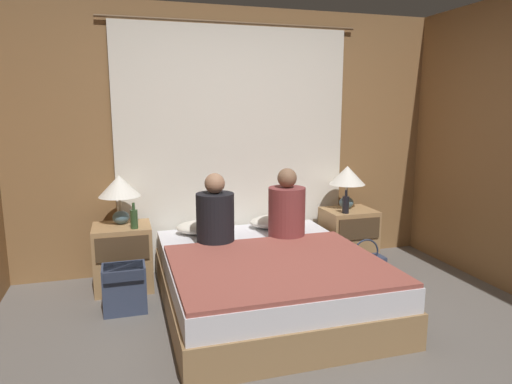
{
  "coord_description": "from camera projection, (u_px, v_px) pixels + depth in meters",
  "views": [
    {
      "loc": [
        -1.06,
        -2.46,
        1.58
      ],
      "look_at": [
        0.0,
        1.12,
        0.88
      ],
      "focal_mm": 32.0,
      "sensor_mm": 36.0,
      "label": 1
    }
  ],
  "objects": [
    {
      "name": "ground_plane",
      "position": [
        306.0,
        359.0,
        2.9
      ],
      "size": [
        16.0,
        16.0,
        0.0
      ],
      "primitive_type": "plane",
      "color": "#66605B"
    },
    {
      "name": "wall_back",
      "position": [
        233.0,
        141.0,
        4.47
      ],
      "size": [
        4.27,
        0.06,
        2.5
      ],
      "color": "olive",
      "rests_on": "ground_plane"
    },
    {
      "name": "curtain_panel",
      "position": [
        235.0,
        149.0,
        4.42
      ],
      "size": [
        2.45,
        0.02,
        2.35
      ],
      "color": "white",
      "rests_on": "ground_plane"
    },
    {
      "name": "bed",
      "position": [
        266.0,
        280.0,
        3.64
      ],
      "size": [
        1.59,
        1.93,
        0.43
      ],
      "color": "#99754C",
      "rests_on": "ground_plane"
    },
    {
      "name": "nightstand_left",
      "position": [
        123.0,
        257.0,
        3.98
      ],
      "size": [
        0.49,
        0.43,
        0.57
      ],
      "color": "#A87F51",
      "rests_on": "ground_plane"
    },
    {
      "name": "nightstand_right",
      "position": [
        348.0,
        237.0,
        4.59
      ],
      "size": [
        0.49,
        0.43,
        0.57
      ],
      "color": "#A87F51",
      "rests_on": "ground_plane"
    },
    {
      "name": "lamp_left",
      "position": [
        119.0,
        189.0,
        3.93
      ],
      "size": [
        0.36,
        0.36,
        0.43
      ],
      "color": "slate",
      "rests_on": "nightstand_left"
    },
    {
      "name": "lamp_right",
      "position": [
        347.0,
        178.0,
        4.54
      ],
      "size": [
        0.36,
        0.36,
        0.43
      ],
      "color": "slate",
      "rests_on": "nightstand_right"
    },
    {
      "name": "pillow_left",
      "position": [
        205.0,
        227.0,
        4.2
      ],
      "size": [
        0.54,
        0.34,
        0.12
      ],
      "color": "silver",
      "rests_on": "bed"
    },
    {
      "name": "pillow_right",
      "position": [
        277.0,
        221.0,
        4.4
      ],
      "size": [
        0.54,
        0.34,
        0.12
      ],
      "color": "silver",
      "rests_on": "bed"
    },
    {
      "name": "blanket_on_bed",
      "position": [
        278.0,
        264.0,
        3.33
      ],
      "size": [
        1.53,
        1.3,
        0.03
      ],
      "color": "#994C42",
      "rests_on": "bed"
    },
    {
      "name": "person_left_in_bed",
      "position": [
        215.0,
        215.0,
        3.84
      ],
      "size": [
        0.32,
        0.32,
        0.61
      ],
      "color": "black",
      "rests_on": "bed"
    },
    {
      "name": "person_right_in_bed",
      "position": [
        287.0,
        210.0,
        4.02
      ],
      "size": [
        0.33,
        0.33,
        0.62
      ],
      "color": "brown",
      "rests_on": "bed"
    },
    {
      "name": "beer_bottle_on_left_stand",
      "position": [
        134.0,
        218.0,
        3.82
      ],
      "size": [
        0.06,
        0.06,
        0.22
      ],
      "color": "#2D4C28",
      "rests_on": "nightstand_left"
    },
    {
      "name": "beer_bottle_on_right_stand",
      "position": [
        346.0,
        204.0,
        4.37
      ],
      "size": [
        0.07,
        0.07,
        0.23
      ],
      "color": "black",
      "rests_on": "nightstand_right"
    },
    {
      "name": "backpack_on_floor",
      "position": [
        124.0,
        286.0,
        3.54
      ],
      "size": [
        0.33,
        0.25,
        0.37
      ],
      "color": "#333D56",
      "rests_on": "ground_plane"
    },
    {
      "name": "handbag_on_floor",
      "position": [
        365.0,
        267.0,
        4.2
      ],
      "size": [
        0.35,
        0.17,
        0.39
      ],
      "color": "#333D56",
      "rests_on": "ground_plane"
    }
  ]
}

